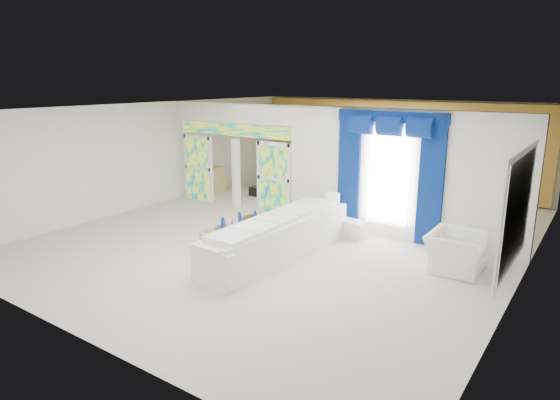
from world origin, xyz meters
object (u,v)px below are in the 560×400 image
Objects in this scene: coffee_table at (237,234)px; console_table at (342,227)px; armchair at (456,252)px; grand_piano at (290,175)px; white_sofa at (278,240)px.

console_table is (1.75, 1.83, 0.01)m from coffee_table.
armchair reaches higher than coffee_table.
grand_piano reaches higher than console_table.
white_sofa reaches higher than armchair.
coffee_table is (-1.35, 0.30, -0.19)m from white_sofa.
console_table is at bearing 82.25° from white_sofa.
coffee_table is at bearing -133.69° from console_table.
coffee_table is 5.88m from grand_piano.
coffee_table is at bearing -66.84° from grand_piano.
coffee_table is 1.56× the size of armchair.
armchair is 8.00m from grand_piano.
white_sofa is 3.54m from armchair.
white_sofa is at bearing 113.91° from armchair.
armchair is at bearing 27.07° from white_sofa.
grand_piano is at bearing 124.27° from white_sofa.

